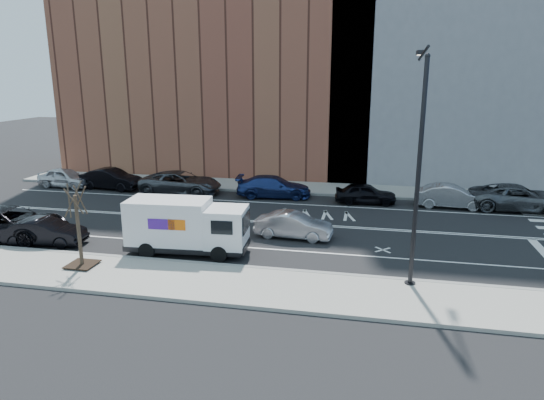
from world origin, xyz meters
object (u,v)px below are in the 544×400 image
at_px(fedex_van, 186,226).
at_px(far_parked_b, 111,179).
at_px(driving_sedan, 294,225).
at_px(far_parked_a, 66,178).

xyz_separation_m(fedex_van, far_parked_b, (-10.40, 11.47, -0.62)).
bearing_deg(far_parked_b, fedex_van, -131.39).
bearing_deg(driving_sedan, fedex_van, 129.88).
distance_m(far_parked_b, driving_sedan, 17.12).
height_order(far_parked_a, driving_sedan, far_parked_a).
bearing_deg(far_parked_a, driving_sedan, -107.75).
relative_size(far_parked_a, driving_sedan, 1.06).
bearing_deg(fedex_van, far_parked_a, 137.43).
bearing_deg(far_parked_a, far_parked_b, -82.28).
relative_size(far_parked_a, far_parked_b, 0.93).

